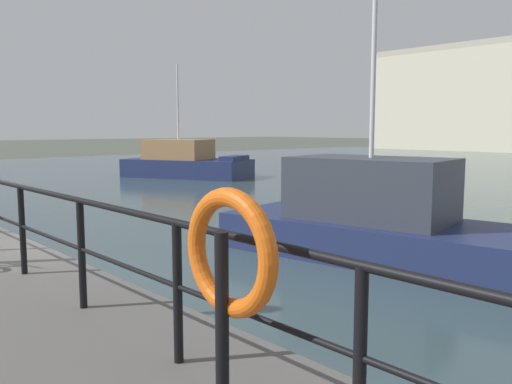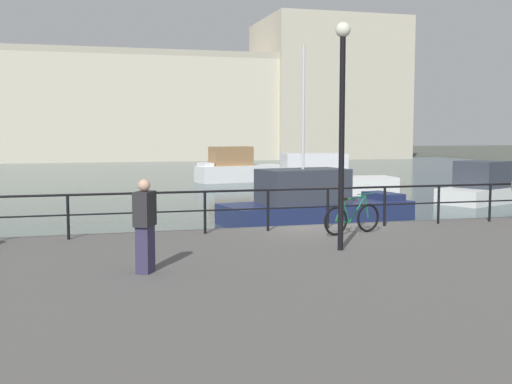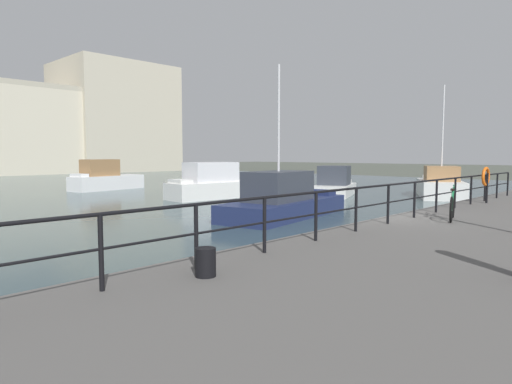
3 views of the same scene
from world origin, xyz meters
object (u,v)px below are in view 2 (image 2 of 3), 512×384
object	(u,v)px
standing_person	(145,225)
harbor_building	(190,104)
parked_bicycle	(352,218)
moored_harbor_tender	(313,203)
quay_lamp_post	(342,107)
moored_small_launch	(237,169)
moored_green_narrowboat	(322,181)
moored_red_daysailer	(484,187)

from	to	relation	value
standing_person	harbor_building	bearing A→B (deg)	-71.15
harbor_building	parked_bicycle	bearing A→B (deg)	-96.21
moored_harbor_tender	quay_lamp_post	world-z (taller)	moored_harbor_tender
moored_small_launch	moored_green_narrowboat	world-z (taller)	moored_small_launch
harbor_building	moored_harbor_tender	bearing A→B (deg)	-95.14
parked_bicycle	standing_person	world-z (taller)	standing_person
parked_bicycle	quay_lamp_post	xyz separation A→B (m)	(-1.15, -1.98, 2.66)
moored_red_daysailer	moored_small_launch	world-z (taller)	moored_small_launch
moored_red_daysailer	quay_lamp_post	distance (m)	19.63
harbor_building	moored_harbor_tender	world-z (taller)	harbor_building
harbor_building	quay_lamp_post	bearing A→B (deg)	-97.01
moored_red_daysailer	moored_small_launch	distance (m)	17.69
quay_lamp_post	parked_bicycle	bearing A→B (deg)	59.87
moored_green_narrowboat	standing_person	xyz separation A→B (m)	(-11.09, -19.66, 0.86)
moored_harbor_tender	parked_bicycle	size ratio (longest dim) A/B	4.41
standing_person	quay_lamp_post	bearing A→B (deg)	-135.68
parked_bicycle	standing_person	xyz separation A→B (m)	(-5.40, -3.12, 0.47)
harbor_building	standing_person	size ratio (longest dim) A/B	40.17
harbor_building	moored_small_launch	world-z (taller)	harbor_building
moored_green_narrowboat	quay_lamp_post	distance (m)	19.97
moored_red_daysailer	quay_lamp_post	xyz separation A→B (m)	(-13.35, -14.04, 3.18)
moored_red_daysailer	quay_lamp_post	bearing A→B (deg)	-157.34
moored_red_daysailer	harbor_building	bearing A→B (deg)	71.86
standing_person	moored_small_launch	bearing A→B (deg)	-77.51
moored_red_daysailer	standing_person	world-z (taller)	standing_person
parked_bicycle	harbor_building	bearing A→B (deg)	66.72
moored_small_launch	moored_green_narrowboat	size ratio (longest dim) A/B	0.84
moored_red_daysailer	parked_bicycle	xyz separation A→B (m)	(-12.20, -12.07, 0.51)
moored_green_narrowboat	moored_harbor_tender	bearing A→B (deg)	70.86
moored_red_daysailer	standing_person	xyz separation A→B (m)	(-17.61, -15.19, 0.99)
parked_bicycle	quay_lamp_post	world-z (taller)	quay_lamp_post
moored_green_narrowboat	quay_lamp_post	world-z (taller)	quay_lamp_post
moored_harbor_tender	moored_red_daysailer	distance (m)	11.10
moored_harbor_tender	standing_person	size ratio (longest dim) A/B	4.46
moored_red_daysailer	quay_lamp_post	world-z (taller)	quay_lamp_post
moored_harbor_tender	moored_green_narrowboat	distance (m)	9.45
moored_red_daysailer	moored_small_launch	bearing A→B (deg)	94.28
moored_small_launch	quay_lamp_post	bearing A→B (deg)	69.56
harbor_building	moored_green_narrowboat	size ratio (longest dim) A/B	9.35
moored_red_daysailer	moored_green_narrowboat	size ratio (longest dim) A/B	0.76
moored_green_narrowboat	standing_person	bearing A→B (deg)	64.85
harbor_building	quay_lamp_post	distance (m)	67.00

